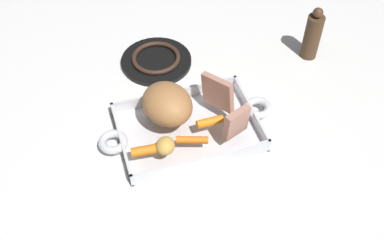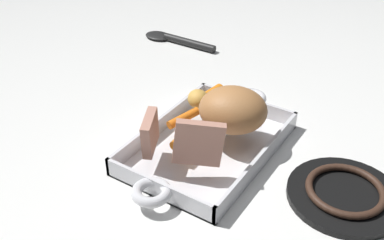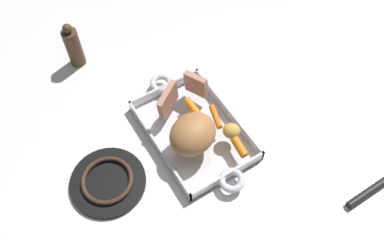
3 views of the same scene
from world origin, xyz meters
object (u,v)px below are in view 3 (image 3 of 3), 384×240
Objects in this scene: roasting_dish at (194,131)px; roast_slice_thick at (168,100)px; baby_carrot_southwest at (239,147)px; stove_burner_rear at (108,181)px; pepper_mill at (73,46)px; pork_roast at (193,134)px; baby_carrot_center_left at (216,117)px; potato_golden_large at (231,131)px; roast_slice_thin at (196,84)px; baby_carrot_short at (193,108)px.

roast_slice_thick reaches higher than roasting_dish.
baby_carrot_southwest reaches higher than stove_burner_rear.
baby_carrot_southwest is 0.36× the size of pepper_mill.
baby_carrot_center_left is (-0.03, 0.09, -0.03)m from pork_roast.
potato_golden_large is (0.06, 0.01, 0.01)m from baby_carrot_center_left.
stove_burner_rear is at bearing -72.30° from roast_slice_thin.
pepper_mill reaches higher than pork_roast.
pork_roast is 0.10m from baby_carrot_center_left.
pepper_mill is at bearing -156.83° from roast_slice_thick.
pepper_mill is (-0.38, -0.16, 0.06)m from roasting_dish.
roast_slice_thick reaches higher than stove_burner_rear.
baby_carrot_southwest is at bearing 12.64° from baby_carrot_short.
roasting_dish is at bearing 19.96° from roast_slice_thick.
roasting_dish is at bearing 144.23° from pork_roast.
baby_carrot_short is (0.05, -0.04, -0.02)m from roast_slice_thin.
stove_burner_rear is at bearing -87.69° from roasting_dish.
potato_golden_large is at bearing 1.55° from roast_slice_thin.
baby_carrot_center_left is 1.14× the size of baby_carrot_short.
roasting_dish is 0.25m from stove_burner_rear.
roast_slice_thick reaches higher than baby_carrot_short.
roasting_dish is 9.27× the size of potato_golden_large.
pork_roast is 1.91× the size of roast_slice_thin.
pork_roast is at bearing -32.28° from baby_carrot_short.
baby_carrot_short is (0.04, 0.05, -0.03)m from roast_slice_thick.
roast_slice_thick reaches higher than roast_slice_thin.
stove_burner_rear is 0.41m from pepper_mill.
pork_roast is at bearing -130.99° from baby_carrot_southwest.
pork_roast is at bearing -71.61° from baby_carrot_center_left.
baby_carrot_short is (-0.16, -0.04, -0.00)m from baby_carrot_southwest.
baby_carrot_center_left is at bearing -174.14° from potato_golden_large.
roast_slice_thin is 0.43× the size of pepper_mill.
pork_roast is at bearing -108.42° from potato_golden_large.
baby_carrot_short is 0.28m from stove_burner_rear.
pork_roast reaches higher than stove_burner_rear.
potato_golden_large reaches higher than baby_carrot_center_left.
stove_burner_rear is at bearing -68.16° from roast_slice_thick.
roast_slice_thin reaches higher than stove_burner_rear.
baby_carrot_center_left is 0.46× the size of pepper_mill.
baby_carrot_center_left is (0.01, 0.06, 0.03)m from roasting_dish.
roasting_dish is at bearing 92.31° from stove_burner_rear.
stove_burner_rear is at bearing -89.84° from baby_carrot_center_left.
potato_golden_large is (0.03, 0.09, -0.02)m from pork_roast.
roasting_dish is 0.42m from pepper_mill.
pepper_mill is (-0.30, -0.13, -0.01)m from roast_slice_thick.
baby_carrot_southwest is at bearing 71.51° from stove_burner_rear.
pork_roast is at bearing -34.88° from roast_slice_thin.
pepper_mill reaches higher than baby_carrot_short.
pork_roast is 0.12m from baby_carrot_southwest.
roast_slice_thin is (-0.09, 0.06, 0.06)m from roasting_dish.
baby_carrot_southwest is 0.29× the size of stove_burner_rear.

